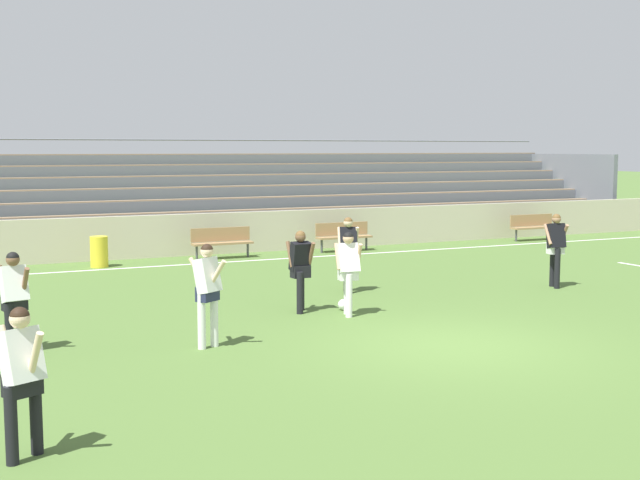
{
  "coord_description": "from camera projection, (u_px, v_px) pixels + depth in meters",
  "views": [
    {
      "loc": [
        -7.57,
        -11.16,
        3.22
      ],
      "look_at": [
        -0.02,
        5.06,
        1.23
      ],
      "focal_mm": 46.67,
      "sensor_mm": 36.0,
      "label": 1
    }
  ],
  "objects": [
    {
      "name": "field_line_sideline",
      "position": [
        231.0,
        262.0,
        23.59
      ],
      "size": [
        44.0,
        0.12,
        0.01
      ],
      "primitive_type": "cube",
      "color": "white",
      "rests_on": "ground"
    },
    {
      "name": "ground_plane",
      "position": [
        451.0,
        346.0,
        13.58
      ],
      "size": [
        160.0,
        160.0,
        0.0
      ],
      "primitive_type": "plane",
      "color": "#4C6B30"
    },
    {
      "name": "sideline_wall",
      "position": [
        211.0,
        234.0,
        25.2
      ],
      "size": [
        48.0,
        0.16,
        1.26
      ],
      "primitive_type": "cube",
      "color": "beige",
      "rests_on": "ground"
    },
    {
      "name": "bench_near_bin",
      "position": [
        343.0,
        234.0,
        25.97
      ],
      "size": [
        1.8,
        0.4,
        0.9
      ],
      "color": "#99754C",
      "rests_on": "ground"
    },
    {
      "name": "player_white_dropping_back",
      "position": [
        14.0,
        293.0,
        13.03
      ],
      "size": [
        0.45,
        0.59,
        1.61
      ],
      "color": "black",
      "rests_on": "ground"
    },
    {
      "name": "player_white_wide_right",
      "position": [
        22.0,
        370.0,
        8.53
      ],
      "size": [
        0.49,
        0.64,
        1.61
      ],
      "color": "black",
      "rests_on": "ground"
    },
    {
      "name": "player_white_on_ball",
      "position": [
        207.0,
        286.0,
        13.35
      ],
      "size": [
        0.5,
        0.66,
        1.7
      ],
      "color": "white",
      "rests_on": "ground"
    },
    {
      "name": "bench_far_left",
      "position": [
        533.0,
        225.0,
        29.09
      ],
      "size": [
        1.8,
        0.4,
        0.9
      ],
      "color": "#99754C",
      "rests_on": "ground"
    },
    {
      "name": "bleacher_stand",
      "position": [
        275.0,
        195.0,
        29.58
      ],
      "size": [
        26.96,
        5.51,
        3.55
      ],
      "color": "#897051",
      "rests_on": "ground"
    },
    {
      "name": "player_dark_trailing_run",
      "position": [
        556.0,
        244.0,
        19.16
      ],
      "size": [
        0.54,
        0.45,
        1.71
      ],
      "color": "black",
      "rests_on": "ground"
    },
    {
      "name": "player_dark_challenging",
      "position": [
        300.0,
        264.0,
        16.27
      ],
      "size": [
        0.44,
        0.52,
        1.61
      ],
      "color": "black",
      "rests_on": "ground"
    },
    {
      "name": "player_dark_wide_left",
      "position": [
        348.0,
        248.0,
        18.52
      ],
      "size": [
        0.55,
        0.45,
        1.69
      ],
      "color": "black",
      "rests_on": "ground"
    },
    {
      "name": "trash_bin",
      "position": [
        99.0,
        252.0,
        22.51
      ],
      "size": [
        0.48,
        0.48,
        0.84
      ],
      "primitive_type": "cylinder",
      "color": "yellow",
      "rests_on": "ground"
    },
    {
      "name": "soccer_ball",
      "position": [
        343.0,
        305.0,
        16.56
      ],
      "size": [
        0.22,
        0.22,
        0.22
      ],
      "primitive_type": "sphere",
      "color": "white",
      "rests_on": "ground"
    },
    {
      "name": "bench_near_wall_gap",
      "position": [
        222.0,
        240.0,
        24.3
      ],
      "size": [
        1.8,
        0.4,
        0.9
      ],
      "color": "#99754C",
      "rests_on": "ground"
    },
    {
      "name": "player_white_deep_cover",
      "position": [
        348.0,
        266.0,
        15.93
      ],
      "size": [
        0.5,
        0.45,
        1.62
      ],
      "color": "white",
      "rests_on": "ground"
    }
  ]
}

